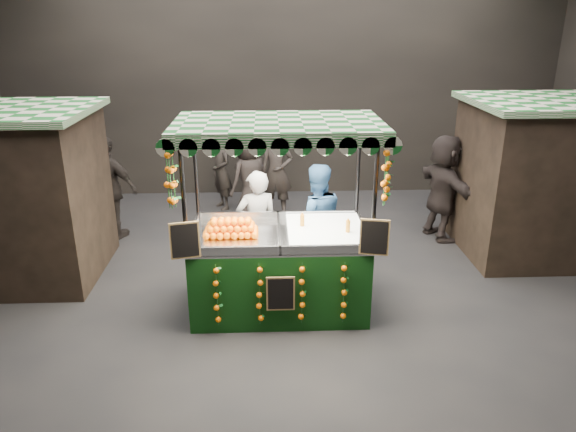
{
  "coord_description": "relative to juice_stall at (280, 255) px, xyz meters",
  "views": [
    {
      "loc": [
        -0.38,
        -6.88,
        3.85
      ],
      "look_at": [
        -0.08,
        0.19,
        1.2
      ],
      "focal_mm": 33.62,
      "sensor_mm": 36.0,
      "label": 1
    }
  ],
  "objects": [
    {
      "name": "ground",
      "position": [
        0.21,
        0.29,
        -0.81
      ],
      "size": [
        12.0,
        12.0,
        0.0
      ],
      "primitive_type": "plane",
      "color": "black",
      "rests_on": "ground"
    },
    {
      "name": "market_hall",
      "position": [
        0.21,
        0.29,
        2.57
      ],
      "size": [
        12.1,
        10.1,
        5.05
      ],
      "color": "black",
      "rests_on": "ground"
    },
    {
      "name": "neighbour_stall_right",
      "position": [
        4.61,
        1.79,
        0.5
      ],
      "size": [
        3.0,
        2.2,
        2.6
      ],
      "color": "black",
      "rests_on": "ground"
    },
    {
      "name": "juice_stall",
      "position": [
        0.0,
        0.0,
        0.0
      ],
      "size": [
        2.7,
        1.59,
        2.62
      ],
      "color": "black",
      "rests_on": "ground"
    },
    {
      "name": "vendor_grey",
      "position": [
        -0.31,
        0.93,
        0.05
      ],
      "size": [
        0.71,
        0.55,
        1.73
      ],
      "rotation": [
        0.0,
        0.0,
        3.37
      ],
      "color": "gray",
      "rests_on": "ground"
    },
    {
      "name": "vendor_blue",
      "position": [
        0.57,
        1.02,
        0.09
      ],
      "size": [
        0.95,
        0.79,
        1.8
      ],
      "rotation": [
        0.0,
        0.0,
        3.27
      ],
      "color": "navy",
      "rests_on": "ground"
    },
    {
      "name": "shopper_0",
      "position": [
        0.04,
        3.77,
        0.09
      ],
      "size": [
        0.71,
        0.51,
        1.81
      ],
      "rotation": [
        0.0,
        0.0,
        -0.12
      ],
      "color": "#2D2725",
      "rests_on": "ground"
    },
    {
      "name": "shopper_1",
      "position": [
        4.59,
        2.09,
        0.1
      ],
      "size": [
        0.98,
        0.81,
        1.83
      ],
      "rotation": [
        0.0,
        0.0,
        -0.14
      ],
      "color": "#282420",
      "rests_on": "ground"
    },
    {
      "name": "shopper_2",
      "position": [
        -2.97,
        2.71,
        0.12
      ],
      "size": [
        1.19,
        0.81,
        1.87
      ],
      "rotation": [
        0.0,
        0.0,
        2.79
      ],
      "color": "black",
      "rests_on": "ground"
    },
    {
      "name": "shopper_3",
      "position": [
        3.98,
        3.45,
        0.0
      ],
      "size": [
        1.17,
        1.18,
        1.63
      ],
      "rotation": [
        0.0,
        0.0,
        0.8
      ],
      "color": "black",
      "rests_on": "ground"
    },
    {
      "name": "shopper_4",
      "position": [
        -0.48,
        3.52,
        0.04
      ],
      "size": [
        0.99,
        0.95,
        1.71
      ],
      "rotation": [
        0.0,
        0.0,
        3.81
      ],
      "color": "#292221",
      "rests_on": "ground"
    },
    {
      "name": "shopper_5",
      "position": [
        2.99,
        2.46,
        0.14
      ],
      "size": [
        1.01,
        1.85,
        1.91
      ],
      "rotation": [
        0.0,
        0.0,
        1.84
      ],
      "color": "#2E2625",
      "rests_on": "ground"
    },
    {
      "name": "shopper_6",
      "position": [
        -1.09,
        4.23,
        -0.01
      ],
      "size": [
        0.62,
        0.7,
        1.6
      ],
      "rotation": [
        0.0,
        0.0,
        -1.07
      ],
      "color": "black",
      "rests_on": "ground"
    }
  ]
}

